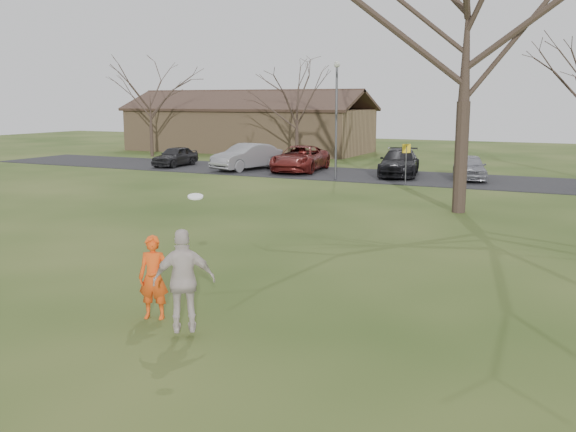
# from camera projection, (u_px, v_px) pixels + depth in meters

# --- Properties ---
(ground) EXTENTS (120.00, 120.00, 0.00)m
(ground) POSITION_uv_depth(u_px,v_px,m) (196.00, 329.00, 11.98)
(ground) COLOR #1E380F
(ground) RESTS_ON ground
(parking_strip) EXTENTS (62.00, 6.50, 0.04)m
(parking_strip) POSITION_uv_depth(u_px,v_px,m) (457.00, 180.00, 34.16)
(parking_strip) COLOR black
(parking_strip) RESTS_ON ground
(player_defender) EXTENTS (0.70, 0.57, 1.66)m
(player_defender) POSITION_uv_depth(u_px,v_px,m) (154.00, 277.00, 12.41)
(player_defender) COLOR #EE4C13
(player_defender) RESTS_ON ground
(car_0) EXTENTS (1.63, 3.80, 1.28)m
(car_0) POSITION_uv_depth(u_px,v_px,m) (175.00, 156.00, 41.18)
(car_0) COLOR black
(car_0) RESTS_ON parking_strip
(car_1) EXTENTS (2.94, 5.11, 1.59)m
(car_1) POSITION_uv_depth(u_px,v_px,m) (247.00, 157.00, 39.02)
(car_1) COLOR gray
(car_1) RESTS_ON parking_strip
(car_2) EXTENTS (3.17, 5.71, 1.51)m
(car_2) POSITION_uv_depth(u_px,v_px,m) (300.00, 159.00, 38.21)
(car_2) COLOR maroon
(car_2) RESTS_ON parking_strip
(car_3) EXTENTS (3.02, 5.39, 1.48)m
(car_3) POSITION_uv_depth(u_px,v_px,m) (399.00, 163.00, 35.92)
(car_3) COLOR black
(car_3) RESTS_ON parking_strip
(car_4) EXTENTS (2.56, 4.21, 1.34)m
(car_4) POSITION_uv_depth(u_px,v_px,m) (470.00, 167.00, 34.14)
(car_4) COLOR gray
(car_4) RESTS_ON parking_strip
(catching_play) EXTENTS (1.17, 1.00, 2.51)m
(catching_play) POSITION_uv_depth(u_px,v_px,m) (184.00, 281.00, 11.32)
(catching_play) COLOR beige
(catching_play) RESTS_ON ground
(building) EXTENTS (20.60, 8.50, 5.14)m
(building) POSITION_uv_depth(u_px,v_px,m) (248.00, 128.00, 53.85)
(building) COLOR #8C6D4C
(building) RESTS_ON ground
(lamp_post) EXTENTS (0.34, 0.34, 6.27)m
(lamp_post) POSITION_uv_depth(u_px,v_px,m) (336.00, 105.00, 33.78)
(lamp_post) COLOR #47474C
(lamp_post) RESTS_ON ground
(sign_yellow) EXTENTS (0.35, 0.35, 2.08)m
(sign_yellow) POSITION_uv_depth(u_px,v_px,m) (406.00, 156.00, 32.09)
(sign_yellow) COLOR #47474C
(sign_yellow) RESTS_ON ground
(big_tree) EXTENTS (9.00, 9.00, 14.00)m
(big_tree) POSITION_uv_depth(u_px,v_px,m) (468.00, 23.00, 23.19)
(big_tree) COLOR #352821
(big_tree) RESTS_ON ground
(small_tree_row) EXTENTS (55.00, 5.90, 8.50)m
(small_tree_row) POSITION_uv_depth(u_px,v_px,m) (556.00, 107.00, 36.10)
(small_tree_row) COLOR #352821
(small_tree_row) RESTS_ON ground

